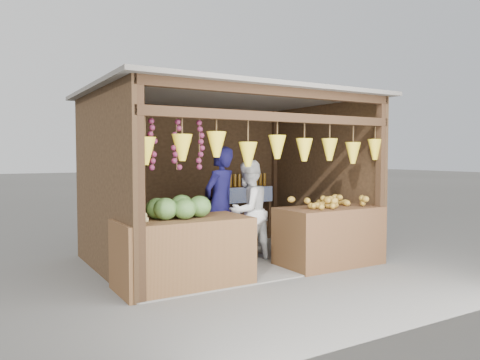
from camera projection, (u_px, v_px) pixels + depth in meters
name	position (u px, v px, depth m)	size (l,w,h in m)	color
ground	(227.00, 259.00, 7.59)	(80.00, 80.00, 0.00)	#514F49
stall_structure	(226.00, 157.00, 7.45)	(4.30, 3.30, 2.66)	slate
back_shelf	(242.00, 197.00, 9.18)	(1.25, 0.32, 1.32)	#382314
counter_left	(184.00, 252.00, 6.03)	(1.71, 0.85, 0.88)	#51331B
counter_right	(329.00, 236.00, 7.23)	(1.59, 0.85, 0.89)	#482E18
stool	(116.00, 262.00, 6.73)	(0.32, 0.32, 0.30)	black
man_standing	(220.00, 205.00, 7.36)	(0.67, 0.44, 1.83)	#161349
woman_standing	(248.00, 211.00, 7.39)	(0.79, 0.61, 1.62)	silver
vendor_seated	(115.00, 215.00, 6.69)	(0.52, 0.34, 1.06)	brown
melon_pile	(178.00, 206.00, 5.98)	(1.00, 0.50, 0.32)	#1F4612
tanfruit_pile	(138.00, 217.00, 5.67)	(0.34, 0.40, 0.13)	#A1854A
mango_pile	(332.00, 200.00, 7.24)	(1.40, 0.64, 0.22)	#BE5919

